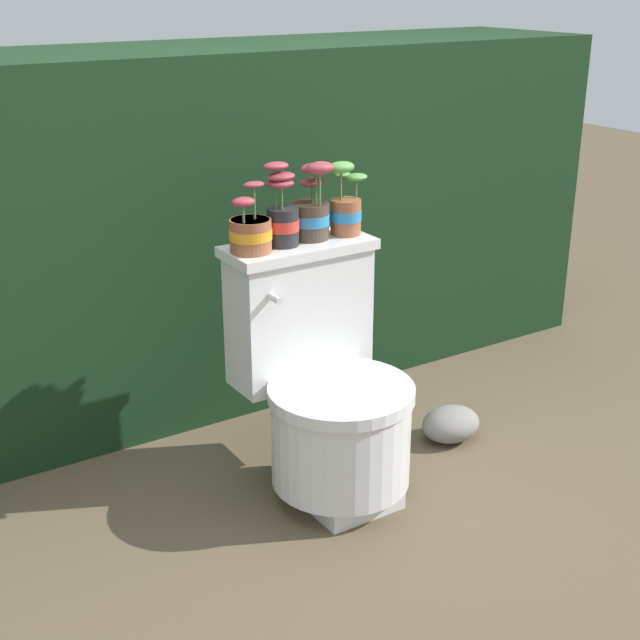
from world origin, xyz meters
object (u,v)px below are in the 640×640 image
object	(u,v)px
potted_plant_left	(250,232)
potted_plant_middle	(311,210)
toilet	(326,392)
garden_stone	(451,424)
potted_plant_midleft	(282,214)
potted_plant_midright	(346,207)

from	to	relation	value
potted_plant_left	potted_plant_middle	size ratio (longest dim) A/B	0.85
toilet	garden_stone	size ratio (longest dim) A/B	3.55
potted_plant_midleft	garden_stone	xyz separation A→B (m)	(0.56, -0.14, -0.77)
potted_plant_left	garden_stone	xyz separation A→B (m)	(0.67, -0.13, -0.74)
toilet	potted_plant_left	distance (m)	0.52
potted_plant_left	potted_plant_midright	size ratio (longest dim) A/B	0.90
toilet	potted_plant_middle	distance (m)	0.54
potted_plant_left	potted_plant_middle	bearing A→B (deg)	5.65
toilet	garden_stone	distance (m)	0.57
potted_plant_left	potted_plant_midright	xyz separation A→B (m)	(0.33, 0.01, 0.02)
toilet	potted_plant_left	bearing A→B (deg)	138.54
toilet	potted_plant_midright	world-z (taller)	potted_plant_midright
potted_plant_left	potted_plant_middle	world-z (taller)	potted_plant_middle
toilet	potted_plant_midleft	bearing A→B (deg)	109.88
potted_plant_middle	potted_plant_midright	bearing A→B (deg)	-6.93
potted_plant_middle	potted_plant_midright	distance (m)	0.11
potted_plant_midleft	garden_stone	bearing A→B (deg)	-13.86
toilet	potted_plant_midleft	xyz separation A→B (m)	(-0.05, 0.15, 0.51)
toilet	potted_plant_left	world-z (taller)	potted_plant_left
potted_plant_left	potted_plant_midright	distance (m)	0.33
potted_plant_left	potted_plant_midleft	bearing A→B (deg)	3.77
toilet	potted_plant_left	xyz separation A→B (m)	(-0.16, 0.14, 0.48)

